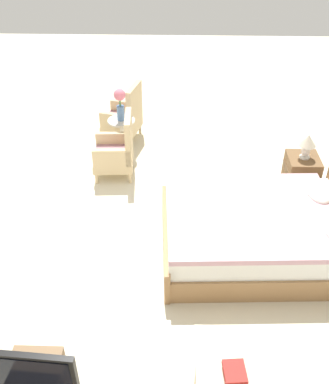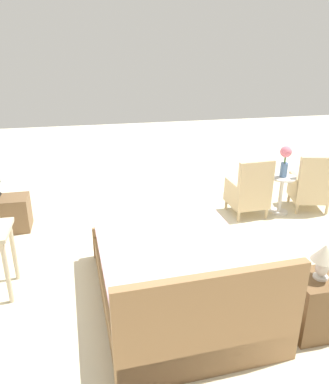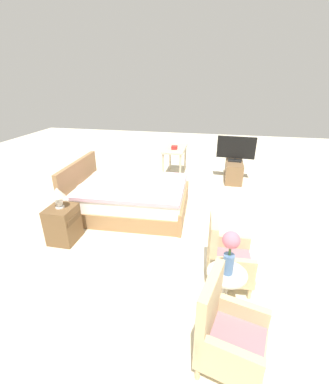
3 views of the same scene
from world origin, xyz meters
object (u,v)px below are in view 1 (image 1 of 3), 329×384
Objects in this scene: side_table at (122,133)px; flower_vase at (120,101)px; bed at (261,232)px; armchair_by_window_right at (117,151)px; table_lamp at (307,143)px; book_stack at (234,373)px; armchair_by_window_left at (125,118)px; nightstand at (300,176)px; tv_flatscreen at (12,379)px.

flower_vase reaches higher than side_table.
armchair_by_window_right is (-1.56, -1.78, 0.08)m from bed.
bed is 6.54× the size of table_lamp.
book_stack is at bearing -14.78° from bed.
armchair_by_window_left is at bearing -178.69° from side_table.
armchair_by_window_left is 2.87m from nightstand.
flower_vase is 1.45× the size of table_lamp.
armchair_by_window_right is 0.74m from flower_vase.
armchair_by_window_left is at bearing 176.94° from tv_flatscreen.
flower_vase is at bearing 178.90° from armchair_by_window_right.
table_lamp is (1.47, 2.46, 0.42)m from armchair_by_window_left.
table_lamp is at bearing 59.13° from armchair_by_window_left.
flower_vase is 4.31m from book_stack.
armchair_by_window_right is at bearing 0.09° from armchair_by_window_left.
armchair_by_window_right is 1.54× the size of side_table.
armchair_by_window_left is 1.54× the size of side_table.
armchair_by_window_right is at bearing -1.10° from flower_vase.
side_table is at bearing -111.33° from table_lamp.
bed is at bearing 136.45° from tv_flatscreen.
bed is 3.15m from armchair_by_window_left.
nightstand is at bearing -90.00° from table_lamp.
bed is at bearing 48.84° from armchair_by_window_right.
side_table reaches higher than nightstand.
bed is 3.00m from tv_flatscreen.
armchair_by_window_right is 2.53m from table_lamp.
flower_vase is at bearing 176.41° from tv_flatscreen.
nightstand is 4.28m from tv_flatscreen.
tv_flatscreen reaches higher than armchair_by_window_right.
armchair_by_window_right reaches higher than table_lamp.
armchair_by_window_left is 1.58× the size of nightstand.
armchair_by_window_right is 2.79× the size of table_lamp.
book_stack is at bearing 93.84° from tv_flatscreen.
book_stack is (4.13, 1.23, -0.11)m from flower_vase.
armchair_by_window_left is (-2.60, -1.78, 0.08)m from bed.
side_table is (-2.08, -1.77, 0.08)m from bed.
side_table is 2.52× the size of book_stack.
nightstand is at bearing 140.34° from tv_flatscreen.
book_stack is at bearing 16.64° from side_table.
armchair_by_window_right is 3.74m from tv_flatscreen.
tv_flatscreen reaches higher than flower_vase.
armchair_by_window_left is 1.01× the size of tv_flatscreen.
book_stack is (3.17, -1.21, 0.49)m from nightstand.
side_table is 4.33m from book_stack.
nightstand is (-1.13, 0.67, -0.01)m from bed.
flower_vase reaches higher than armchair_by_window_left.
table_lamp is (0.96, 2.45, -0.09)m from flower_vase.
book_stack is (3.60, 1.24, 0.41)m from armchair_by_window_right.
book_stack is at bearing -20.95° from nightstand.
flower_vase is at bearing 1.31° from armchair_by_window_left.
flower_vase reaches higher than nightstand.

